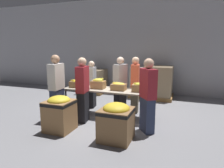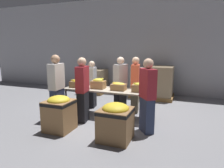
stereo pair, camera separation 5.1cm
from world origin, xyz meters
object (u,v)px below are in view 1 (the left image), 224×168
object	(u,v)px
banana_box_2	(119,86)
volunteer_2	(92,85)
banana_box_3	(141,87)
pallet_stack_0	(158,83)
volunteer_3	(148,96)
volunteer_4	(120,84)
volunteer_0	(135,85)
donation_bin_0	(60,112)
donation_bin_1	(116,121)
volunteer_5	(57,88)
volunteer_1	(83,90)
banana_box_0	(78,84)
pallet_stack_1	(143,82)
pallet_stack_2	(94,81)
banana_box_1	(98,83)
sorting_table	(109,91)

from	to	relation	value
banana_box_2	volunteer_2	distance (m)	1.29
banana_box_3	pallet_stack_0	bearing A→B (deg)	86.75
volunteer_3	volunteer_4	world-z (taller)	volunteer_3
volunteer_0	donation_bin_0	bearing A→B (deg)	-42.19
donation_bin_0	donation_bin_1	size ratio (longest dim) A/B	1.04
volunteer_5	volunteer_2	bearing A→B (deg)	-20.69
banana_box_2	volunteer_1	distance (m)	0.99
banana_box_3	donation_bin_1	world-z (taller)	banana_box_3
banana_box_0	pallet_stack_0	distance (m)	3.29
volunteer_2	pallet_stack_1	xyz separation A→B (m)	(1.27, 1.98, -0.18)
volunteer_5	donation_bin_0	distance (m)	0.93
banana_box_0	volunteer_4	size ratio (longest dim) A/B	0.27
volunteer_3	pallet_stack_1	bearing A→B (deg)	-22.24
volunteer_3	donation_bin_1	xyz separation A→B (m)	(-0.53, -0.64, -0.42)
banana_box_3	volunteer_5	distance (m)	2.25
pallet_stack_2	banana_box_0	bearing A→B (deg)	-74.33
banana_box_0	pallet_stack_1	world-z (taller)	pallet_stack_1
volunteer_2	volunteer_3	size ratio (longest dim) A/B	0.89
volunteer_3	banana_box_2	bearing A→B (deg)	17.33
banana_box_2	volunteer_4	bearing A→B (deg)	103.67
volunteer_4	donation_bin_1	world-z (taller)	volunteer_4
volunteer_1	volunteer_4	distance (m)	1.37
volunteer_1	donation_bin_1	size ratio (longest dim) A/B	2.09
banana_box_3	volunteer_0	xyz separation A→B (m)	(-0.30, 0.62, -0.08)
volunteer_0	volunteer_5	world-z (taller)	volunteer_5
banana_box_1	volunteer_0	xyz separation A→B (m)	(0.93, 0.60, -0.10)
pallet_stack_2	pallet_stack_0	bearing A→B (deg)	-0.06
pallet_stack_2	volunteer_2	bearing A→B (deg)	-66.10
pallet_stack_2	banana_box_3	bearing A→B (deg)	-44.67
banana_box_3	donation_bin_1	bearing A→B (deg)	-99.16
banana_box_0	volunteer_2	world-z (taller)	volunteer_2
donation_bin_0	pallet_stack_1	world-z (taller)	pallet_stack_1
volunteer_5	volunteer_0	bearing A→B (deg)	-58.00
banana_box_3	volunteer_0	world-z (taller)	volunteer_0
volunteer_5	donation_bin_0	size ratio (longest dim) A/B	2.08
banana_box_0	donation_bin_0	xyz separation A→B (m)	(0.24, -1.30, -0.45)
volunteer_4	pallet_stack_0	distance (m)	2.17
pallet_stack_0	pallet_stack_2	size ratio (longest dim) A/B	1.22
sorting_table	pallet_stack_1	xyz separation A→B (m)	(0.45, 2.58, -0.15)
pallet_stack_2	volunteer_0	bearing A→B (deg)	-40.23
volunteer_0	pallet_stack_1	size ratio (longest dim) A/B	1.43
volunteer_0	pallet_stack_2	distance (m)	3.02
banana_box_3	donation_bin_0	distance (m)	2.15
volunteer_0	volunteer_1	xyz separation A→B (m)	(-1.08, -1.25, 0.01)
volunteer_5	pallet_stack_2	bearing A→B (deg)	4.36
banana_box_1	volunteer_4	size ratio (longest dim) A/B	0.23
banana_box_1	volunteer_3	bearing A→B (deg)	-25.10
banana_box_2	volunteer_0	size ratio (longest dim) A/B	0.24
volunteer_4	pallet_stack_1	bearing A→B (deg)	-168.72
pallet_stack_2	pallet_stack_1	bearing A→B (deg)	1.18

